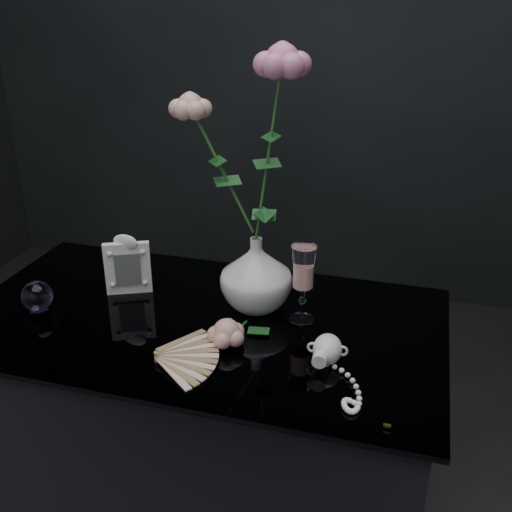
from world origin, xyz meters
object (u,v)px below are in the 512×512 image
(paperweight, at_px, (37,296))
(pearl_jar, at_px, (328,348))
(vase, at_px, (256,274))
(wine_glass, at_px, (303,284))
(picture_frame, at_px, (127,264))
(loose_rose, at_px, (227,333))

(paperweight, distance_m, pearl_jar, 0.66)
(paperweight, bearing_deg, vase, 17.72)
(wine_glass, xyz_separation_m, pearl_jar, (0.08, -0.14, -0.06))
(picture_frame, relative_size, paperweight, 2.15)
(paperweight, height_order, loose_rose, paperweight)
(vase, xyz_separation_m, loose_rose, (-0.01, -0.17, -0.05))
(wine_glass, bearing_deg, picture_frame, 178.04)
(paperweight, bearing_deg, loose_rose, -2.29)
(loose_rose, bearing_deg, wine_glass, 67.72)
(paperweight, height_order, pearl_jar, paperweight)
(loose_rose, distance_m, pearl_jar, 0.20)
(picture_frame, distance_m, paperweight, 0.21)
(wine_glass, height_order, loose_rose, wine_glass)
(wine_glass, relative_size, pearl_jar, 0.86)
(wine_glass, bearing_deg, vase, 165.03)
(vase, bearing_deg, picture_frame, -177.09)
(loose_rose, height_order, pearl_jar, same)
(vase, bearing_deg, wine_glass, -14.97)
(paperweight, xyz_separation_m, pearl_jar, (0.66, -0.02, -0.01))
(picture_frame, bearing_deg, loose_rose, -51.99)
(wine_glass, height_order, pearl_jar, wine_glass)
(vase, xyz_separation_m, picture_frame, (-0.31, -0.02, -0.01))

